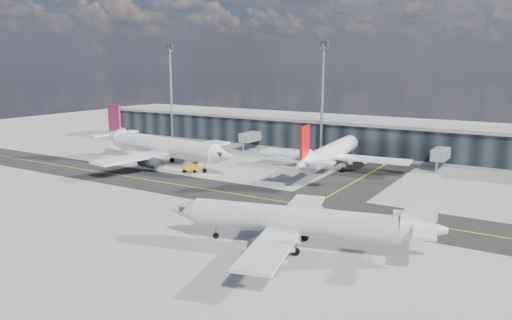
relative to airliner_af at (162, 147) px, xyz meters
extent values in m
plane|color=gray|center=(26.46, -17.26, -4.31)|extent=(300.00, 300.00, 0.00)
cube|color=black|center=(26.46, -13.26, -4.30)|extent=(180.00, 14.00, 0.02)
cube|color=black|center=(44.46, 17.74, -4.30)|extent=(14.00, 50.00, 0.02)
cube|color=yellow|center=(26.46, -13.26, -4.28)|extent=(180.00, 0.25, 0.01)
cube|color=yellow|center=(44.46, 17.74, -4.28)|extent=(0.25, 50.00, 0.01)
cube|color=black|center=(26.46, 37.74, -0.31)|extent=(150.00, 12.00, 8.00)
cube|color=gray|center=(26.46, 37.74, 4.09)|extent=(152.00, 13.00, 0.80)
cube|color=gray|center=(26.46, 37.74, -3.91)|extent=(150.00, 12.20, 0.80)
cube|color=gray|center=(6.46, 29.74, -0.81)|extent=(3.00, 10.00, 2.40)
cylinder|color=gray|center=(6.46, 24.74, -3.11)|extent=(0.60, 0.60, 2.40)
cube|color=gray|center=(56.46, 29.74, -0.81)|extent=(3.00, 10.00, 2.40)
cylinder|color=gray|center=(56.46, 24.74, -3.11)|extent=(0.60, 0.60, 2.40)
cylinder|color=gray|center=(-23.54, 30.74, 9.69)|extent=(0.70, 0.70, 28.00)
cube|color=#2D2D30|center=(-23.54, 30.74, 23.89)|extent=(2.50, 0.50, 1.40)
cylinder|color=gray|center=(26.46, 30.74, 9.69)|extent=(0.70, 0.70, 28.00)
cube|color=#2D2D30|center=(26.46, 30.74, 23.89)|extent=(2.50, 0.50, 1.40)
cylinder|color=white|center=(0.66, -0.09, 0.08)|extent=(33.19, 8.70, 4.39)
cone|color=white|center=(19.14, -2.56, 0.08)|extent=(6.02, 5.07, 4.39)
cone|color=white|center=(-18.36, 2.45, 0.73)|extent=(7.10, 5.22, 4.39)
cube|color=white|center=(1.75, -0.23, -1.02)|extent=(10.37, 37.69, 0.55)
cylinder|color=#2D2D30|center=(3.70, 6.14, -2.23)|extent=(4.90, 3.11, 2.52)
cylinder|color=#2D2D30|center=(1.96, -6.90, -2.23)|extent=(4.90, 3.11, 2.52)
cube|color=silver|center=(3.70, 6.14, -1.35)|extent=(2.23, 0.73, 0.88)
cube|color=silver|center=(1.96, -6.90, -1.35)|extent=(2.23, 0.73, 0.88)
cube|color=#6B204B|center=(-17.82, 2.38, 5.34)|extent=(4.63, 1.10, 6.80)
cube|color=white|center=(-18.36, 2.45, 1.39)|extent=(4.79, 13.45, 0.38)
cube|color=#2D2D30|center=(18.60, -2.48, 0.51)|extent=(2.49, 2.68, 0.77)
cylinder|color=gray|center=(13.70, -1.83, -3.00)|extent=(0.30, 0.30, 2.19)
cylinder|color=black|center=(13.70, -1.83, -3.82)|extent=(1.03, 0.51, 0.99)
cylinder|color=black|center=(0.01, 3.32, -3.71)|extent=(1.27, 0.70, 1.21)
cylinder|color=black|center=(-0.86, -3.20, -3.71)|extent=(1.27, 0.70, 1.21)
cylinder|color=white|center=(35.98, 14.99, -0.34)|extent=(6.75, 30.01, 3.97)
cone|color=white|center=(34.39, 31.79, -0.34)|extent=(4.42, 5.31, 3.97)
cone|color=white|center=(37.61, -2.30, 0.25)|extent=(4.51, 6.30, 3.97)
cube|color=white|center=(35.89, 15.98, -1.33)|extent=(34.06, 8.12, 0.50)
cylinder|color=#2D2D30|center=(29.87, 16.41, -2.43)|extent=(2.66, 4.36, 2.28)
cylinder|color=#2D2D30|center=(41.72, 17.53, -2.43)|extent=(2.66, 4.36, 2.28)
cube|color=silver|center=(29.87, 16.41, -1.63)|extent=(0.58, 2.01, 0.79)
cube|color=silver|center=(41.72, 17.53, -1.63)|extent=(0.58, 2.01, 0.79)
cube|color=red|center=(37.57, -1.80, 4.42)|extent=(0.84, 4.19, 6.15)
cube|color=white|center=(37.61, -2.30, 0.85)|extent=(12.12, 3.89, 0.35)
cube|color=#2D2D30|center=(34.44, 31.29, 0.06)|extent=(2.36, 2.18, 0.69)
cylinder|color=gray|center=(34.86, 26.85, -3.12)|extent=(0.26, 0.26, 1.98)
cylinder|color=black|center=(34.86, 26.85, -3.86)|extent=(0.43, 0.92, 0.89)
cylinder|color=black|center=(33.11, 13.72, -3.77)|extent=(0.60, 1.13, 1.09)
cylinder|color=black|center=(39.04, 14.28, -3.77)|extent=(0.60, 1.13, 1.09)
cylinder|color=silver|center=(50.59, -31.41, -0.71)|extent=(27.04, 9.99, 3.60)
cone|color=silver|center=(35.76, -35.09, -0.71)|extent=(5.23, 4.57, 3.60)
cone|color=silver|center=(65.86, -27.62, -0.18)|extent=(6.10, 4.79, 3.60)
cube|color=silver|center=(49.72, -31.62, -1.61)|extent=(11.73, 30.75, 0.45)
cylinder|color=#2D2D30|center=(50.14, -37.08, -2.60)|extent=(4.16, 2.92, 2.07)
cylinder|color=#2D2D30|center=(47.55, -26.61, -2.60)|extent=(4.16, 2.92, 2.07)
cube|color=silver|center=(50.14, -37.08, -1.88)|extent=(1.83, 0.78, 0.72)
cube|color=silver|center=(47.55, -26.61, -1.88)|extent=(1.83, 0.78, 0.72)
cube|color=silver|center=(65.42, -27.73, 3.60)|extent=(3.76, 1.30, 5.57)
cube|color=silver|center=(65.86, -27.62, 0.36)|extent=(5.04, 11.08, 0.31)
cube|color=#2D2D30|center=(36.19, -34.98, -0.36)|extent=(2.22, 2.35, 0.63)
cylinder|color=gray|center=(40.12, -34.01, -3.23)|extent=(0.26, 0.26, 1.80)
cylinder|color=black|center=(40.12, -34.01, -3.91)|extent=(0.86, 0.50, 0.81)
cylinder|color=black|center=(52.11, -33.81, -3.82)|extent=(1.07, 0.67, 0.99)
cylinder|color=black|center=(50.81, -28.57, -3.82)|extent=(1.07, 0.67, 0.99)
cube|color=#FCAE0D|center=(10.74, -3.06, -3.48)|extent=(3.68, 2.78, 0.78)
cube|color=#FCAE0D|center=(11.66, -2.65, -2.75)|extent=(1.70, 1.82, 1.00)
cube|color=black|center=(11.66, -2.65, -2.36)|extent=(1.58, 1.72, 0.28)
cylinder|color=black|center=(11.47, -1.94, -3.92)|extent=(0.82, 0.57, 0.78)
cylinder|color=black|center=(12.05, -3.27, -3.92)|extent=(0.82, 0.57, 0.78)
cylinder|color=black|center=(9.43, -2.85, -3.92)|extent=(0.82, 0.57, 0.78)
cylinder|color=black|center=(10.02, -4.17, -3.92)|extent=(0.82, 0.57, 0.78)
imported|color=white|center=(37.66, 22.86, -3.53)|extent=(5.59, 6.04, 1.57)
camera|label=1|loc=(78.33, -86.02, 19.07)|focal=35.00mm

